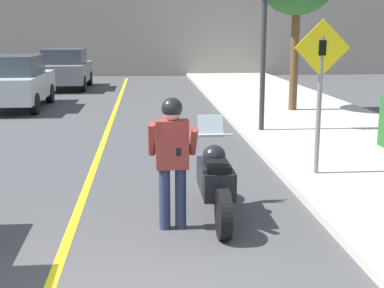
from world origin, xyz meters
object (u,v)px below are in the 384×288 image
object	(u,v)px
person_biker	(172,151)
crossing_sign	(320,82)
parked_car_silver	(15,82)
traffic_light	(265,15)
motorcycle	(215,181)
parked_car_grey	(66,69)

from	to	relation	value
person_biker	crossing_sign	bearing A→B (deg)	39.07
person_biker	parked_car_silver	xyz separation A→B (m)	(-4.42, 10.90, -0.16)
traffic_light	person_biker	bearing A→B (deg)	-112.10
motorcycle	traffic_light	bearing A→B (deg)	71.76
person_biker	parked_car_silver	size ratio (longest dim) A/B	0.40
motorcycle	parked_car_grey	xyz separation A→B (m)	(-4.24, 16.30, 0.35)
parked_car_grey	crossing_sign	bearing A→B (deg)	-67.24
motorcycle	crossing_sign	size ratio (longest dim) A/B	0.85
parked_car_silver	crossing_sign	bearing A→B (deg)	-52.07
person_biker	crossing_sign	world-z (taller)	crossing_sign
crossing_sign	parked_car_silver	distance (m)	11.28
crossing_sign	person_biker	bearing A→B (deg)	-140.93
motorcycle	parked_car_silver	world-z (taller)	parked_car_silver
motorcycle	crossing_sign	xyz separation A→B (m)	(1.91, 1.63, 1.13)
motorcycle	parked_car_grey	bearing A→B (deg)	104.60
traffic_light	parked_car_silver	bearing A→B (deg)	144.26
parked_car_silver	parked_car_grey	bearing A→B (deg)	82.48
motorcycle	traffic_light	distance (m)	6.30
person_biker	traffic_light	distance (m)	6.68
person_biker	parked_car_grey	distance (m)	17.09
parked_car_silver	parked_car_grey	xyz separation A→B (m)	(0.76, 5.79, 0.00)
traffic_light	parked_car_grey	bearing A→B (deg)	119.58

